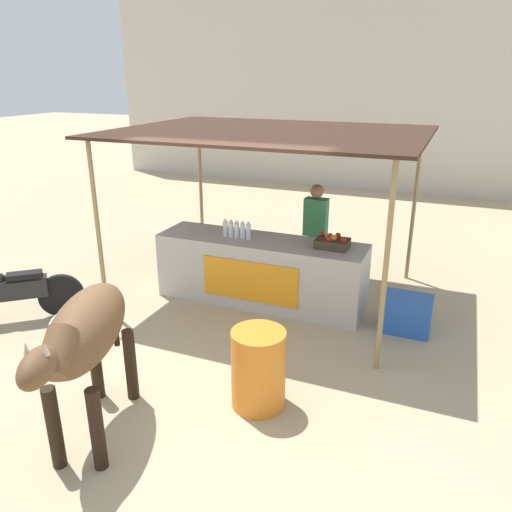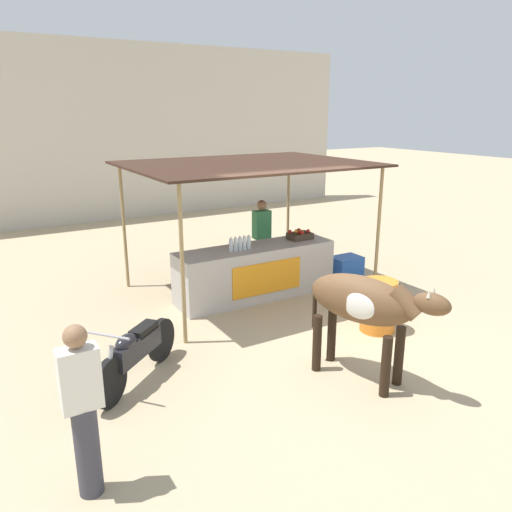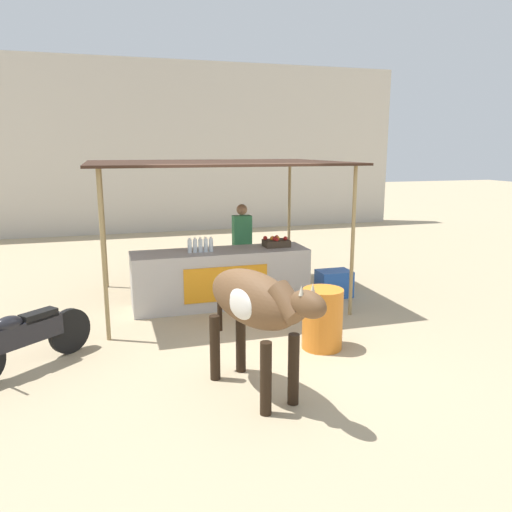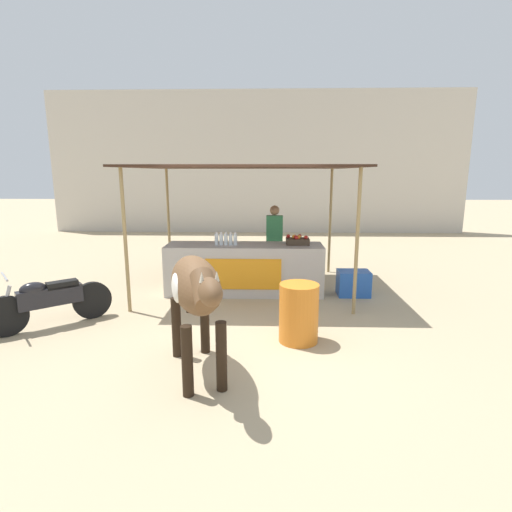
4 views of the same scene
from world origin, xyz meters
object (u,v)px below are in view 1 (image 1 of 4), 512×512
at_px(water_barrel, 258,369).
at_px(motorcycle_parked, 10,293).
at_px(fruit_crate, 332,242).
at_px(vendor_behind_counter, 315,237).
at_px(stall_counter, 261,271).
at_px(cooler_box, 407,314).
at_px(cow, 85,335).

distance_m(water_barrel, motorcycle_parked, 3.76).
bearing_deg(water_barrel, fruit_crate, 86.77).
distance_m(vendor_behind_counter, water_barrel, 3.07).
xyz_separation_m(stall_counter, cooler_box, (2.09, -0.10, -0.24)).
bearing_deg(vendor_behind_counter, motorcycle_parked, -142.69).
bearing_deg(water_barrel, motorcycle_parked, 173.81).
xyz_separation_m(fruit_crate, water_barrel, (-0.13, -2.32, -0.62)).
bearing_deg(fruit_crate, vendor_behind_counter, 121.84).
distance_m(vendor_behind_counter, cooler_box, 1.84).
distance_m(vendor_behind_counter, motorcycle_parked, 4.34).
bearing_deg(water_barrel, vendor_behind_counter, 95.72).
xyz_separation_m(cow, motorcycle_parked, (-2.50, 1.38, -0.61)).
bearing_deg(cooler_box, stall_counter, 177.34).
bearing_deg(cow, vendor_behind_counter, 76.84).
height_order(stall_counter, fruit_crate, fruit_crate).
height_order(cooler_box, motorcycle_parked, motorcycle_parked).
xyz_separation_m(cooler_box, cow, (-2.44, -3.15, 0.79)).
bearing_deg(cow, cooler_box, 52.18).
distance_m(vendor_behind_counter, cow, 4.11).
height_order(vendor_behind_counter, motorcycle_parked, vendor_behind_counter).
bearing_deg(stall_counter, cow, -96.17).
relative_size(water_barrel, motorcycle_parked, 0.58).
height_order(stall_counter, motorcycle_parked, stall_counter).
xyz_separation_m(stall_counter, water_barrel, (0.89, -2.27, -0.07)).
height_order(stall_counter, cooler_box, stall_counter).
xyz_separation_m(water_barrel, motorcycle_parked, (-3.74, 0.41, 0.02)).
distance_m(stall_counter, water_barrel, 2.44).
relative_size(stall_counter, motorcycle_parked, 2.10).
height_order(fruit_crate, motorcycle_parked, fruit_crate).
bearing_deg(water_barrel, cooler_box, 60.93).
relative_size(stall_counter, cow, 1.63).
bearing_deg(cooler_box, water_barrel, -119.07).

